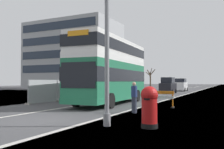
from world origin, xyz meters
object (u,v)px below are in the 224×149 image
object	(u,v)px
car_receding_mid	(181,85)
car_receding_far	(173,85)
red_pillar_postbox	(149,105)
roadworks_barrier	(162,97)
pedestrian_at_kerb	(134,97)
lamppost_foreground	(107,27)
car_oncoming_near	(168,86)
double_decker_bus	(111,70)

from	to	relation	value
car_receding_mid	car_receding_far	world-z (taller)	car_receding_mid
red_pillar_postbox	roadworks_barrier	bearing A→B (deg)	101.28
red_pillar_postbox	car_receding_far	distance (m)	46.36
red_pillar_postbox	roadworks_barrier	xyz separation A→B (m)	(-1.48, 7.41, -0.17)
car_receding_far	pedestrian_at_kerb	bearing A→B (deg)	-80.76
lamppost_foreground	pedestrian_at_kerb	xyz separation A→B (m)	(-0.46, 4.20, -3.03)
car_oncoming_near	car_receding_mid	size ratio (longest dim) A/B	0.98
car_oncoming_near	car_receding_far	world-z (taller)	car_oncoming_near
car_receding_mid	pedestrian_at_kerb	xyz separation A→B (m)	(3.44, -32.17, -0.19)
lamppost_foreground	car_oncoming_near	bearing A→B (deg)	98.31
double_decker_bus	red_pillar_postbox	distance (m)	10.29
car_oncoming_near	pedestrian_at_kerb	size ratio (longest dim) A/B	2.26
double_decker_bus	lamppost_foreground	bearing A→B (deg)	-64.64
double_decker_bus	car_receding_mid	bearing A→B (deg)	89.52
red_pillar_postbox	roadworks_barrier	world-z (taller)	red_pillar_postbox
car_oncoming_near	pedestrian_at_kerb	bearing A→B (deg)	-81.32
pedestrian_at_kerb	lamppost_foreground	bearing A→B (deg)	-83.70
lamppost_foreground	red_pillar_postbox	distance (m)	3.46
car_receding_far	pedestrian_at_kerb	size ratio (longest dim) A/B	2.26
lamppost_foreground	car_receding_mid	xyz separation A→B (m)	(-3.90, 36.37, -2.84)
red_pillar_postbox	double_decker_bus	bearing A→B (deg)	124.54
roadworks_barrier	car_receding_far	distance (m)	38.80
lamppost_foreground	car_receding_mid	size ratio (longest dim) A/B	2.08
double_decker_bus	lamppost_foreground	distance (m)	9.74
pedestrian_at_kerb	car_receding_mid	bearing A→B (deg)	96.10
double_decker_bus	red_pillar_postbox	world-z (taller)	double_decker_bus
car_oncoming_near	car_receding_far	distance (m)	19.28
car_receding_mid	lamppost_foreground	bearing A→B (deg)	-83.88
car_receding_far	pedestrian_at_kerb	distance (m)	42.22
lamppost_foreground	roadworks_barrier	bearing A→B (deg)	88.99
car_receding_far	pedestrian_at_kerb	xyz separation A→B (m)	(6.78, -41.68, -0.09)
car_oncoming_near	car_receding_mid	distance (m)	9.48
pedestrian_at_kerb	red_pillar_postbox	bearing A→B (deg)	-61.50
double_decker_bus	car_oncoming_near	xyz separation A→B (m)	(0.21, 18.16, -1.56)
double_decker_bus	lamppost_foreground	xyz separation A→B (m)	(4.13, -8.72, 1.26)
lamppost_foreground	car_receding_far	bearing A→B (deg)	98.97
car_receding_far	car_receding_mid	bearing A→B (deg)	-70.64
car_receding_mid	car_oncoming_near	bearing A→B (deg)	-90.16
car_receding_mid	pedestrian_at_kerb	distance (m)	32.35
double_decker_bus	lamppost_foreground	size ratio (longest dim) A/B	1.26
double_decker_bus	roadworks_barrier	world-z (taller)	double_decker_bus
lamppost_foreground	car_receding_mid	bearing A→B (deg)	96.12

